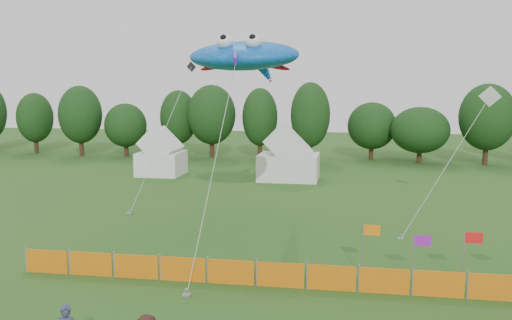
% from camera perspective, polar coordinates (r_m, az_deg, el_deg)
% --- Properties ---
extents(treeline, '(104.57, 8.78, 8.36)m').
position_cam_1_polar(treeline, '(59.50, 8.02, 3.92)').
color(treeline, '#382314').
rests_on(treeline, ground).
extents(tent_left, '(3.78, 3.78, 3.34)m').
position_cam_1_polar(tent_left, '(50.67, -9.46, 0.41)').
color(tent_left, white).
rests_on(tent_left, ground).
extents(tent_right, '(5.00, 4.00, 3.53)m').
position_cam_1_polar(tent_right, '(47.51, 3.30, 0.15)').
color(tent_right, silver).
rests_on(tent_right, ground).
extents(barrier_fence, '(21.90, 0.06, 1.00)m').
position_cam_1_polar(barrier_fence, '(22.92, 2.44, -11.41)').
color(barrier_fence, '#CD650B').
rests_on(barrier_fence, ground).
extents(flag_row, '(10.73, 0.74, 2.26)m').
position_cam_1_polar(flag_row, '(25.01, 22.83, -8.18)').
color(flag_row, gray).
rests_on(flag_row, ground).
extents(stingray_kite, '(6.49, 18.32, 10.52)m').
position_cam_1_polar(stingray_kite, '(31.13, -1.00, 10.30)').
color(stingray_kite, blue).
rests_on(stingray_kite, ground).
extents(small_kite_white, '(5.78, 5.02, 7.87)m').
position_cam_1_polar(small_kite_white, '(33.47, 20.31, 2.48)').
color(small_kite_white, silver).
rests_on(small_kite_white, ground).
extents(small_kite_dark, '(2.13, 8.74, 9.60)m').
position_cam_1_polar(small_kite_dark, '(39.31, -8.97, 3.33)').
color(small_kite_dark, black).
rests_on(small_kite_dark, ground).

